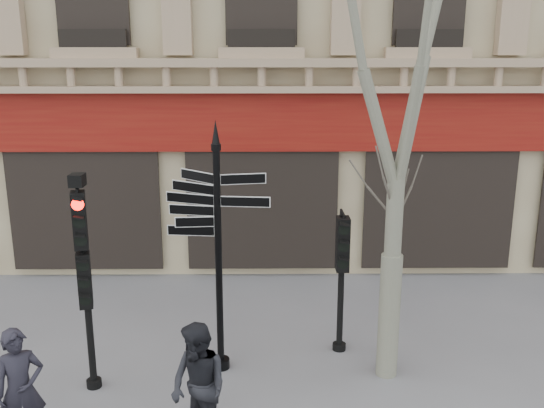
% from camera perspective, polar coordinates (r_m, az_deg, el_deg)
% --- Properties ---
extents(ground, '(80.00, 80.00, 0.00)m').
position_cam_1_polar(ground, '(9.82, -1.08, -17.26)').
color(ground, '#5E5E63').
rests_on(ground, ground).
extents(fingerpost, '(2.13, 2.13, 4.13)m').
position_cam_1_polar(fingerpost, '(9.42, -5.17, -0.28)').
color(fingerpost, black).
rests_on(fingerpost, ground).
extents(traffic_signal_main, '(0.43, 0.36, 3.42)m').
position_cam_1_polar(traffic_signal_main, '(9.43, -17.31, -4.80)').
color(traffic_signal_main, black).
rests_on(traffic_signal_main, ground).
extents(traffic_signal_secondary, '(0.41, 0.29, 2.44)m').
position_cam_1_polar(traffic_signal_secondary, '(10.36, 6.59, -5.12)').
color(traffic_signal_secondary, black).
rests_on(traffic_signal_secondary, ground).
extents(plane_tree, '(2.99, 2.99, 7.95)m').
position_cam_1_polar(plane_tree, '(9.07, 12.41, 16.80)').
color(plane_tree, gray).
rests_on(plane_tree, ground).
extents(pedestrian_a, '(0.74, 0.66, 1.71)m').
position_cam_1_polar(pedestrian_a, '(8.87, -22.61, -15.88)').
color(pedestrian_a, black).
rests_on(pedestrian_a, ground).
extents(pedestrian_b, '(1.08, 1.07, 1.76)m').
position_cam_1_polar(pedestrian_b, '(8.30, -6.91, -16.78)').
color(pedestrian_b, black).
rests_on(pedestrian_b, ground).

